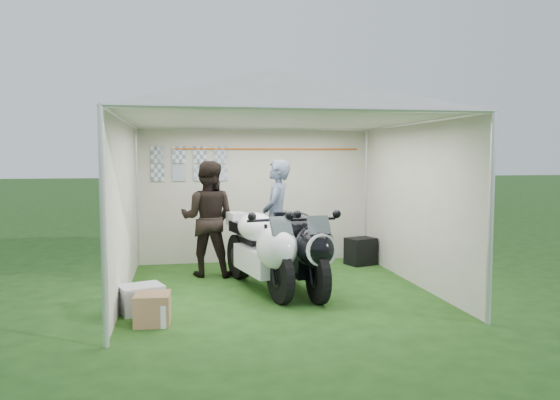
# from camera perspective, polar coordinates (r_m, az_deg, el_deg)

# --- Properties ---
(ground) EXTENTS (80.00, 80.00, 0.00)m
(ground) POSITION_cam_1_polar(r_m,az_deg,el_deg) (7.65, -0.45, -9.22)
(ground) COLOR #1E4414
(ground) RESTS_ON ground
(canopy_tent) EXTENTS (5.66, 5.66, 3.00)m
(canopy_tent) POSITION_cam_1_polar(r_m,az_deg,el_deg) (7.50, -0.51, 10.33)
(canopy_tent) COLOR silver
(canopy_tent) RESTS_ON ground
(motorcycle_white) EXTENTS (0.82, 2.18, 1.09)m
(motorcycle_white) POSITION_cam_1_polar(r_m,az_deg,el_deg) (7.36, -2.01, -4.94)
(motorcycle_white) COLOR black
(motorcycle_white) RESTS_ON ground
(motorcycle_black) EXTENTS (0.64, 2.23, 1.10)m
(motorcycle_black) POSITION_cam_1_polar(r_m,az_deg,el_deg) (7.38, 2.21, -4.86)
(motorcycle_black) COLOR black
(motorcycle_black) RESTS_ON ground
(paddock_stand) EXTENTS (0.43, 0.29, 0.30)m
(paddock_stand) POSITION_cam_1_polar(r_m,az_deg,el_deg) (8.42, -0.03, -6.88)
(paddock_stand) COLOR #0C22BB
(paddock_stand) RESTS_ON ground
(person_dark_jacket) EXTENTS (1.00, 0.86, 1.76)m
(person_dark_jacket) POSITION_cam_1_polar(r_m,az_deg,el_deg) (8.38, -7.56, -1.94)
(person_dark_jacket) COLOR black
(person_dark_jacket) RESTS_ON ground
(person_blue_jacket) EXTENTS (0.63, 0.76, 1.78)m
(person_blue_jacket) POSITION_cam_1_polar(r_m,az_deg,el_deg) (8.30, -0.35, -1.89)
(person_blue_jacket) COLOR slate
(person_blue_jacket) RESTS_ON ground
(equipment_box) EXTENTS (0.55, 0.49, 0.45)m
(equipment_box) POSITION_cam_1_polar(r_m,az_deg,el_deg) (9.34, 8.43, -5.31)
(equipment_box) COLOR black
(equipment_box) RESTS_ON ground
(crate_0) EXTENTS (0.58, 0.52, 0.32)m
(crate_0) POSITION_cam_1_polar(r_m,az_deg,el_deg) (6.69, -14.29, -9.96)
(crate_0) COLOR silver
(crate_0) RESTS_ON ground
(crate_1) EXTENTS (0.40, 0.40, 0.34)m
(crate_1) POSITION_cam_1_polar(r_m,az_deg,el_deg) (6.21, -13.18, -11.01)
(crate_1) COLOR #926B47
(crate_1) RESTS_ON ground
(crate_2) EXTENTS (0.38, 0.33, 0.25)m
(crate_2) POSITION_cam_1_polar(r_m,az_deg,el_deg) (6.19, -13.15, -11.51)
(crate_2) COLOR silver
(crate_2) RESTS_ON ground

